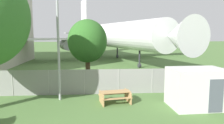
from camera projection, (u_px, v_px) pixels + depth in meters
perimeter_fence at (84, 82)px, 15.98m from camera, size 56.07×0.07×1.86m
airplane at (108, 35)px, 37.87m from camera, size 31.79×39.32×12.09m
portable_cabin at (197, 88)px, 13.23m from camera, size 3.35×2.51×2.36m
picnic_bench_near_cabin at (115, 95)px, 14.08m from camera, size 2.16×1.70×0.76m
tree_left_of_cabin at (87, 41)px, 19.20m from camera, size 3.46×3.46×5.71m
light_mast at (58, 21)px, 14.11m from camera, size 0.44×0.44×8.73m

